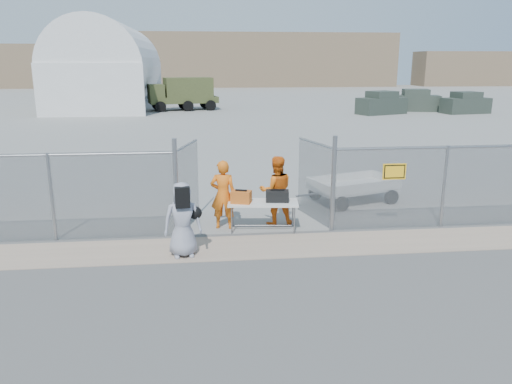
{
  "coord_description": "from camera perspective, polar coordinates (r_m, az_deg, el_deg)",
  "views": [
    {
      "loc": [
        -1.32,
        -10.15,
        4.31
      ],
      "look_at": [
        0.0,
        2.0,
        1.1
      ],
      "focal_mm": 35.0,
      "sensor_mm": 36.0,
      "label": 1
    }
  ],
  "objects": [
    {
      "name": "folding_table",
      "position": [
        13.08,
        0.79,
        -2.75
      ],
      "size": [
        1.88,
        0.94,
        0.77
      ],
      "primitive_type": null,
      "rotation": [
        0.0,
        0.0,
        -0.11
      ],
      "color": "silver",
      "rests_on": "ground"
    },
    {
      "name": "parked_vehicle_mid",
      "position": [
        47.17,
        17.73,
        9.94
      ],
      "size": [
        4.47,
        2.78,
        1.88
      ],
      "primitive_type": null,
      "rotation": [
        0.0,
        0.0,
        -0.23
      ],
      "color": "#343E35",
      "rests_on": "ground"
    },
    {
      "name": "security_worker_right",
      "position": [
        13.41,
        2.32,
        0.15
      ],
      "size": [
        0.95,
        0.76,
        1.88
      ],
      "primitive_type": "imported",
      "rotation": [
        0.0,
        0.0,
        3.19
      ],
      "color": "orange",
      "rests_on": "ground"
    },
    {
      "name": "parked_vehicle_near",
      "position": [
        43.6,
        14.15,
        9.84
      ],
      "size": [
        4.51,
        3.26,
        1.86
      ],
      "primitive_type": null,
      "rotation": [
        0.0,
        0.0,
        0.38
      ],
      "color": "#343E35",
      "rests_on": "ground"
    },
    {
      "name": "tarmac_inside",
      "position": [
        52.35,
        -4.8,
        9.95
      ],
      "size": [
        160.0,
        80.0,
        0.01
      ],
      "primitive_type": "cube",
      "color": "gray",
      "rests_on": "ground"
    },
    {
      "name": "ground",
      "position": [
        11.11,
        1.12,
        -8.12
      ],
      "size": [
        160.0,
        160.0,
        0.0
      ],
      "primitive_type": "plane",
      "color": "#4E4E4E"
    },
    {
      "name": "orange_bag",
      "position": [
        12.85,
        -1.7,
        -0.57
      ],
      "size": [
        0.58,
        0.47,
        0.31
      ],
      "primitive_type": "cube",
      "rotation": [
        0.0,
        0.0,
        -0.31
      ],
      "color": "#CF601E",
      "rests_on": "folding_table"
    },
    {
      "name": "chain_link_fence",
      "position": [
        12.64,
        0.0,
        0.0
      ],
      "size": [
        40.0,
        0.2,
        2.2
      ],
      "primitive_type": null,
      "color": "gray",
      "rests_on": "ground"
    },
    {
      "name": "dirt_strip",
      "position": [
        12.03,
        0.52,
        -6.25
      ],
      "size": [
        44.0,
        1.6,
        0.01
      ],
      "primitive_type": "cube",
      "color": "tan",
      "rests_on": "ground"
    },
    {
      "name": "black_duffel",
      "position": [
        12.99,
        2.44,
        -0.46
      ],
      "size": [
        0.64,
        0.43,
        0.29
      ],
      "primitive_type": "cube",
      "rotation": [
        0.0,
        0.0,
        -0.14
      ],
      "color": "black",
      "rests_on": "folding_table"
    },
    {
      "name": "security_worker_left",
      "position": [
        13.09,
        -3.78,
        -0.32
      ],
      "size": [
        0.74,
        0.54,
        1.84
      ],
      "primitive_type": "imported",
      "rotation": [
        0.0,
        0.0,
        2.98
      ],
      "color": "orange",
      "rests_on": "ground"
    },
    {
      "name": "utility_trailer",
      "position": [
        16.0,
        11.03,
        0.33
      ],
      "size": [
        3.76,
        2.72,
        0.82
      ],
      "primitive_type": null,
      "rotation": [
        0.0,
        0.0,
        0.32
      ],
      "color": "silver",
      "rests_on": "ground"
    },
    {
      "name": "military_truck",
      "position": [
        46.23,
        -8.31,
        11.02
      ],
      "size": [
        6.4,
        3.48,
        2.89
      ],
      "primitive_type": null,
      "rotation": [
        0.0,
        0.0,
        0.22
      ],
      "color": "#444C25",
      "rests_on": "ground"
    },
    {
      "name": "quonset_hangar",
      "position": [
        50.9,
        -16.5,
        13.79
      ],
      "size": [
        9.0,
        18.0,
        8.0
      ],
      "primitive_type": null,
      "color": "silver",
      "rests_on": "ground"
    },
    {
      "name": "parked_vehicle_far",
      "position": [
        46.46,
        22.85,
        9.37
      ],
      "size": [
        4.18,
        2.44,
        1.78
      ],
      "primitive_type": null,
      "rotation": [
        0.0,
        0.0,
        0.18
      ],
      "color": "#343E35",
      "rests_on": "ground"
    },
    {
      "name": "distant_hills",
      "position": [
        88.38,
        -2.17,
        14.83
      ],
      "size": [
        140.0,
        6.0,
        9.0
      ],
      "primitive_type": null,
      "color": "#7F684F",
      "rests_on": "ground"
    },
    {
      "name": "visitor",
      "position": [
        11.34,
        -8.4,
        -3.15
      ],
      "size": [
        0.91,
        0.65,
        1.73
      ],
      "primitive_type": "imported",
      "rotation": [
        0.0,
        0.0,
        0.12
      ],
      "color": "#9293A2",
      "rests_on": "ground"
    }
  ]
}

